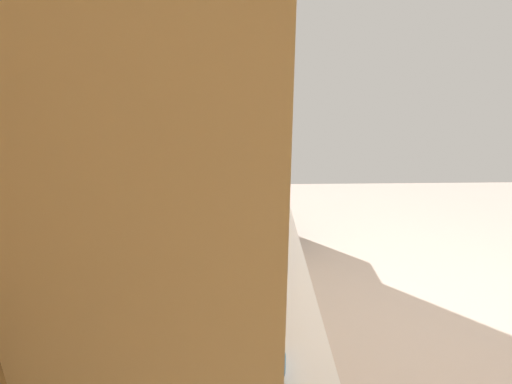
# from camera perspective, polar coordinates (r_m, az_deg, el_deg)

# --- Properties ---
(ground_plane) EXTENTS (7.04, 7.04, 0.00)m
(ground_plane) POSITION_cam_1_polar(r_m,az_deg,el_deg) (3.00, 25.47, -21.46)
(ground_plane) COLOR beige
(wall_back) EXTENTS (4.52, 0.12, 2.78)m
(wall_back) POSITION_cam_1_polar(r_m,az_deg,el_deg) (2.05, -11.59, 5.46)
(wall_back) COLOR #EDBE79
(wall_back) RESTS_ON ground_plane
(counter_run) EXTENTS (3.63, 0.61, 0.90)m
(counter_run) POSITION_cam_1_polar(r_m,az_deg,el_deg) (2.14, -1.42, -22.54)
(counter_run) COLOR beige
(counter_run) RESTS_ON ground_plane
(upper_cabinets) EXTENTS (2.45, 0.34, 0.59)m
(upper_cabinets) POSITION_cam_1_polar(r_m,az_deg,el_deg) (1.58, -6.36, 15.31)
(upper_cabinets) COLOR beige
(oven_range) EXTENTS (0.60, 0.62, 1.08)m
(oven_range) POSITION_cam_1_polar(r_m,az_deg,el_deg) (3.95, -1.33, -1.07)
(oven_range) COLOR black
(oven_range) RESTS_ON ground_plane
(microwave) EXTENTS (0.46, 0.34, 0.26)m
(microwave) POSITION_cam_1_polar(r_m,az_deg,el_deg) (2.91, -1.92, 2.78)
(microwave) COLOR white
(microwave) RESTS_ON counter_run
(bowl) EXTENTS (0.16, 0.16, 0.06)m
(bowl) POSITION_cam_1_polar(r_m,az_deg,el_deg) (1.39, 0.88, -23.95)
(bowl) COLOR #4C8CBF
(bowl) RESTS_ON counter_run
(kettle) EXTENTS (0.19, 0.14, 0.17)m
(kettle) POSITION_cam_1_polar(r_m,az_deg,el_deg) (2.02, -0.02, -7.24)
(kettle) COLOR black
(kettle) RESTS_ON counter_run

